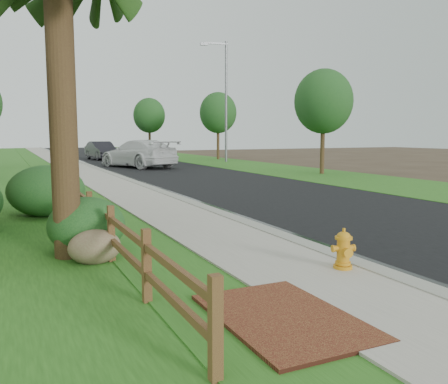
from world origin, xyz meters
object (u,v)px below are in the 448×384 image
streetlight (224,94)px  dark_car_mid (152,153)px  fire_hydrant (343,250)px  ranch_fence (82,205)px  white_suv (138,154)px

streetlight → dark_car_mid: bearing=138.1°
fire_hydrant → streetlight: (11.91, 30.43, 5.28)m
dark_car_mid → streetlight: streetlight is taller
ranch_fence → white_suv: white_suv is taller
fire_hydrant → streetlight: bearing=68.6°
ranch_fence → fire_hydrant: size_ratio=23.87×
ranch_fence → dark_car_mid: dark_car_mid is taller
white_suv → streetlight: 10.12m
fire_hydrant → dark_car_mid: dark_car_mid is taller
white_suv → dark_car_mid: white_suv is taller
dark_car_mid → white_suv: bearing=86.4°
ranch_fence → dark_car_mid: bearing=70.2°
fire_hydrant → white_suv: 27.38m
ranch_fence → dark_car_mid: (10.40, 28.94, 0.11)m
dark_car_mid → streetlight: bearing=157.5°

